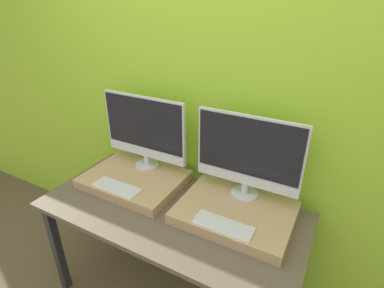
{
  "coord_description": "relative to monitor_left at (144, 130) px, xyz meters",
  "views": [
    {
      "loc": [
        0.79,
        -0.82,
        1.91
      ],
      "look_at": [
        0.0,
        0.64,
        1.08
      ],
      "focal_mm": 28.0,
      "sensor_mm": 36.0,
      "label": 1
    }
  ],
  "objects": [
    {
      "name": "wall_back",
      "position": [
        0.36,
        0.18,
        0.19
      ],
      "size": [
        8.0,
        0.04,
        2.6
      ],
      "color": "#9ED12D",
      "rests_on": "ground_plane"
    },
    {
      "name": "workbench",
      "position": [
        0.36,
        -0.26,
        -0.42
      ],
      "size": [
        1.58,
        0.75,
        0.76
      ],
      "color": "brown",
      "rests_on": "ground_plane"
    },
    {
      "name": "wooden_riser_left",
      "position": [
        0.0,
        -0.15,
        -0.31
      ],
      "size": [
        0.64,
        0.48,
        0.06
      ],
      "color": "tan",
      "rests_on": "workbench"
    },
    {
      "name": "monitor_left",
      "position": [
        0.0,
        0.0,
        0.0
      ],
      "size": [
        0.62,
        0.16,
        0.51
      ],
      "color": "silver",
      "rests_on": "wooden_riser_left"
    },
    {
      "name": "keyboard_left",
      "position": [
        0.0,
        -0.32,
        -0.27
      ],
      "size": [
        0.31,
        0.11,
        0.01
      ],
      "color": "silver",
      "rests_on": "wooden_riser_left"
    },
    {
      "name": "wooden_riser_right",
      "position": [
        0.72,
        -0.15,
        -0.31
      ],
      "size": [
        0.64,
        0.48,
        0.06
      ],
      "color": "tan",
      "rests_on": "workbench"
    },
    {
      "name": "monitor_right",
      "position": [
        0.72,
        0.0,
        0.0
      ],
      "size": [
        0.62,
        0.16,
        0.51
      ],
      "color": "silver",
      "rests_on": "wooden_riser_right"
    },
    {
      "name": "keyboard_right",
      "position": [
        0.72,
        -0.32,
        -0.27
      ],
      "size": [
        0.31,
        0.11,
        0.01
      ],
      "color": "silver",
      "rests_on": "wooden_riser_right"
    }
  ]
}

